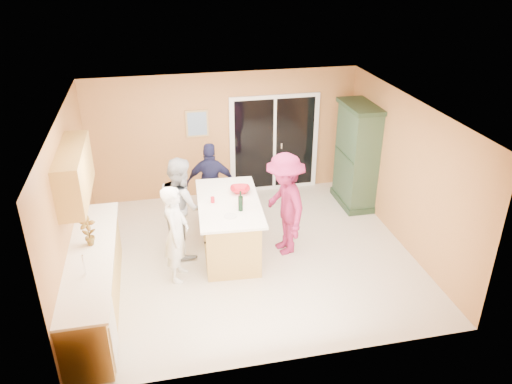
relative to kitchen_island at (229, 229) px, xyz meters
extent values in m
plane|color=beige|center=(0.30, -0.17, -0.46)|extent=(5.50, 5.50, 0.00)
cube|color=white|center=(0.30, -0.17, 2.14)|extent=(5.50, 5.00, 0.10)
cube|color=#E69B5E|center=(0.30, 2.33, 0.84)|extent=(5.50, 0.10, 2.60)
cube|color=#E69B5E|center=(0.30, -2.67, 0.84)|extent=(5.50, 0.10, 2.60)
cube|color=#E69B5E|center=(-2.45, -0.17, 0.84)|extent=(0.10, 5.00, 2.60)
cube|color=#E69B5E|center=(3.05, -0.17, 0.84)|extent=(0.10, 5.00, 2.60)
cube|color=tan|center=(-2.15, -1.07, -0.01)|extent=(0.60, 3.00, 0.90)
cube|color=silver|center=(-2.14, -2.17, -0.06)|extent=(0.62, 0.60, 0.72)
cube|color=white|center=(-2.14, -1.07, 0.46)|extent=(0.65, 3.05, 0.04)
cylinder|color=silver|center=(-2.15, -1.57, 0.63)|extent=(0.02, 0.02, 0.30)
cube|color=tan|center=(-2.28, -0.37, 1.41)|extent=(0.35, 1.60, 0.75)
cube|color=white|center=(1.35, 2.30, 0.59)|extent=(1.90, 0.05, 2.10)
cube|color=black|center=(1.35, 2.29, 0.59)|extent=(1.70, 0.03, 1.94)
cube|color=white|center=(1.35, 2.28, 0.59)|extent=(0.06, 0.04, 1.94)
cube|color=silver|center=(1.50, 2.27, 0.54)|extent=(0.02, 0.03, 0.12)
cube|color=tan|center=(-0.25, 2.31, 1.14)|extent=(0.46, 0.03, 0.56)
cube|color=#445B8C|center=(-0.25, 2.30, 1.14)|extent=(0.38, 0.02, 0.48)
cube|color=tan|center=(0.00, 0.00, 0.01)|extent=(0.97, 1.72, 0.95)
cube|color=white|center=(0.00, 0.00, 0.50)|extent=(1.14, 1.95, 0.04)
cube|color=black|center=(0.00, 0.00, -0.41)|extent=(0.87, 1.63, 0.11)
cube|color=#223822|center=(2.79, 1.30, -0.40)|extent=(0.58, 1.11, 0.13)
cube|color=#2E4631|center=(2.79, 1.30, 0.58)|extent=(0.52, 1.04, 1.96)
cube|color=#223822|center=(2.79, 1.30, 1.60)|extent=(0.61, 1.15, 0.08)
imported|color=white|center=(-0.92, -0.55, 0.34)|extent=(0.52, 0.67, 1.61)
imported|color=#A3A3A5|center=(-0.77, 0.23, 0.40)|extent=(0.85, 0.99, 1.74)
imported|color=#1B1C3B|center=(-0.15, 1.15, 0.33)|extent=(1.00, 0.60, 1.60)
imported|color=#901F4B|center=(0.93, -0.14, 0.44)|extent=(0.83, 1.25, 1.81)
imported|color=red|center=(0.25, 0.31, 0.57)|extent=(0.39, 0.39, 0.08)
imported|color=#A82F10|center=(-2.15, -0.82, 0.70)|extent=(0.25, 0.18, 0.44)
cylinder|color=red|center=(0.17, -0.16, 0.59)|extent=(0.11, 0.11, 0.13)
cylinder|color=red|center=(-0.26, 0.02, 0.58)|extent=(0.08, 0.08, 0.10)
cylinder|color=black|center=(0.14, -0.35, 0.65)|extent=(0.08, 0.08, 0.25)
cylinder|color=black|center=(0.14, -0.35, 0.82)|extent=(0.03, 0.03, 0.09)
cylinder|color=silver|center=(-0.06, -0.51, 0.53)|extent=(0.24, 0.24, 0.01)
camera|label=1|loc=(-1.09, -7.28, 4.34)|focal=35.00mm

